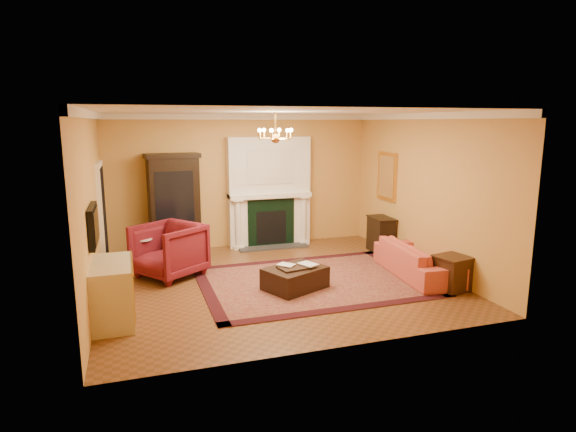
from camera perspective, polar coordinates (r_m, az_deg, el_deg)
name	(u,v)px	position (r m, az deg, el deg)	size (l,w,h in m)	color
floor	(276,282)	(8.78, -1.41, -7.77)	(6.00, 5.50, 0.02)	brown
ceiling	(275,111)	(8.31, -1.51, 12.33)	(6.00, 5.50, 0.02)	white
wall_back	(242,181)	(11.07, -5.52, 4.14)	(6.00, 0.02, 3.00)	gold
wall_front	(340,233)	(5.87, 6.19, -2.06)	(6.00, 0.02, 3.00)	gold
wall_left	(91,209)	(8.11, -22.31, 0.82)	(0.02, 5.50, 3.00)	gold
wall_right	(425,192)	(9.70, 15.88, 2.79)	(0.02, 5.50, 3.00)	gold
fireplace	(269,194)	(11.07, -2.24, 2.59)	(1.90, 0.70, 2.50)	white
crown_molding	(261,116)	(9.23, -3.22, 11.76)	(6.00, 5.50, 0.12)	white
doorway	(103,217)	(9.86, -21.10, -0.09)	(0.08, 1.05, 2.10)	white
tv_panel	(93,225)	(7.55, -22.07, -1.04)	(0.09, 0.95, 0.58)	black
gilt_mirror	(387,176)	(10.84, 11.64, 4.62)	(0.06, 0.76, 1.05)	gold
chandelier	(275,135)	(8.32, -1.50, 9.56)	(0.63, 0.55, 0.53)	gold
oriental_rug	(312,281)	(8.76, 2.88, -7.72)	(3.95, 2.96, 0.02)	#4E1014
china_cabinet	(174,206)	(10.65, -13.33, 1.12)	(1.04, 0.47, 2.08)	black
wingback_armchair	(169,248)	(9.15, -13.96, -3.67)	(1.07, 1.00, 1.10)	maroon
pedestal_table	(143,253)	(9.54, -16.84, -4.20)	(0.38, 0.38, 0.67)	black
commode	(113,292)	(7.40, -20.07, -8.49)	(0.55, 1.17, 0.87)	tan
coral_sofa	(417,255)	(9.26, 15.03, -4.44)	(2.10, 0.61, 0.82)	#D14B42
end_table	(452,274)	(8.71, 18.85, -6.53)	(0.49, 0.49, 0.57)	#33190D
console_table	(381,235)	(10.82, 10.95, -2.23)	(0.38, 0.67, 0.75)	black
leather_ottoman	(295,278)	(8.31, 0.83, -7.36)	(0.99, 0.72, 0.37)	black
ottoman_tray	(293,268)	(8.20, 0.61, -6.15)	(0.47, 0.37, 0.03)	black
book_a	(283,259)	(8.13, -0.58, -5.16)	(0.21, 0.03, 0.28)	gray
book_b	(303,257)	(8.18, 1.83, -4.91)	(0.23, 0.02, 0.32)	gray
topiary_left	(236,185)	(10.81, -6.21, 3.71)	(0.15, 0.15, 0.41)	gray
topiary_right	(302,182)	(11.23, 1.70, 4.04)	(0.15, 0.15, 0.40)	gray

